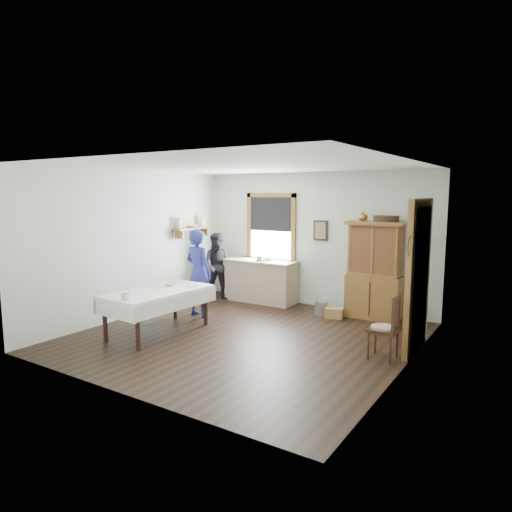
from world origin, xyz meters
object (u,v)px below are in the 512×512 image
object	(u,v)px
work_counter	(261,281)
dining_table	(158,312)
china_hutch	(374,270)
figure_dark	(219,269)
wicker_basket	(334,313)
woman_blue	(199,276)
pail	(321,308)
spindle_chair	(383,327)

from	to	relation	value
work_counter	dining_table	bearing A→B (deg)	-95.81
china_hutch	figure_dark	bearing A→B (deg)	-174.79
wicker_basket	woman_blue	xyz separation A→B (m)	(-2.19, -1.23, 0.66)
dining_table	pail	xyz separation A→B (m)	(1.79, 2.48, -0.23)
dining_table	figure_dark	bearing A→B (deg)	103.99
dining_table	pail	world-z (taller)	dining_table
work_counter	figure_dark	distance (m)	0.95
china_hutch	spindle_chair	bearing A→B (deg)	-69.18
dining_table	wicker_basket	xyz separation A→B (m)	(2.07, 2.40, -0.26)
pail	woman_blue	distance (m)	2.39
work_counter	dining_table	world-z (taller)	work_counter
work_counter	wicker_basket	bearing A→B (deg)	-11.72
china_hutch	spindle_chair	size ratio (longest dim) A/B	1.97
china_hutch	pail	bearing A→B (deg)	-161.20
china_hutch	pail	size ratio (longest dim) A/B	6.68
dining_table	wicker_basket	distance (m)	3.18
work_counter	pail	bearing A→B (deg)	-11.07
pail	figure_dark	xyz separation A→B (m)	(-2.40, -0.04, 0.54)
woman_blue	wicker_basket	bearing A→B (deg)	-142.56
woman_blue	figure_dark	distance (m)	1.36
china_hutch	wicker_basket	bearing A→B (deg)	-147.97
pail	figure_dark	world-z (taller)	figure_dark
woman_blue	figure_dark	bearing A→B (deg)	-60.61
pail	dining_table	bearing A→B (deg)	-125.89
dining_table	spindle_chair	distance (m)	3.57
spindle_chair	wicker_basket	xyz separation A→B (m)	(-1.40, 1.56, -0.36)
dining_table	woman_blue	distance (m)	1.24
dining_table	work_counter	bearing A→B (deg)	84.67
dining_table	figure_dark	xyz separation A→B (m)	(-0.61, 2.43, 0.31)
figure_dark	woman_blue	bearing A→B (deg)	-97.11
figure_dark	china_hutch	bearing A→B (deg)	-22.12
dining_table	woman_blue	xyz separation A→B (m)	(-0.11, 1.17, 0.40)
wicker_basket	china_hutch	bearing A→B (deg)	33.17
wicker_basket	woman_blue	distance (m)	2.60
wicker_basket	woman_blue	bearing A→B (deg)	-150.58
work_counter	wicker_basket	world-z (taller)	work_counter
spindle_chair	figure_dark	world-z (taller)	figure_dark
work_counter	dining_table	size ratio (longest dim) A/B	0.86
china_hutch	spindle_chair	distance (m)	2.15
dining_table	figure_dark	distance (m)	2.53
work_counter	pail	distance (m)	1.59
work_counter	woman_blue	size ratio (longest dim) A/B	1.03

